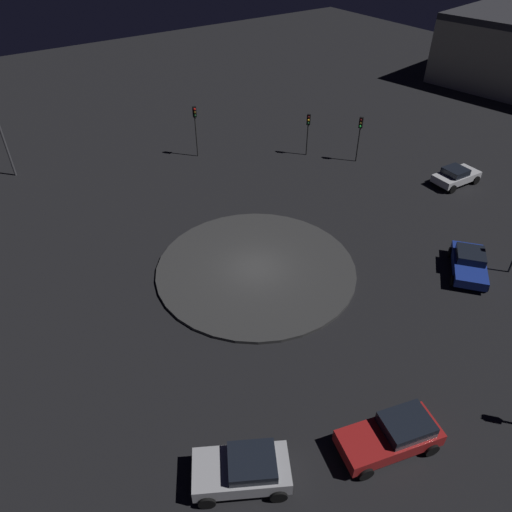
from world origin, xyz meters
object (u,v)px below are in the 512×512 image
(traffic_light_south, at_px, (195,122))
(car_blue, at_px, (469,263))
(car_red, at_px, (393,435))
(traffic_light_southwest_near, at_px, (360,131))
(car_silver, at_px, (243,469))
(car_white, at_px, (456,176))
(traffic_light_southwest, at_px, (308,126))

(traffic_light_south, bearing_deg, car_blue, 30.55)
(car_red, height_order, traffic_light_southwest_near, traffic_light_southwest_near)
(traffic_light_south, bearing_deg, car_silver, -8.87)
(car_red, height_order, traffic_light_south, traffic_light_south)
(car_red, xyz_separation_m, traffic_light_south, (-6.94, -29.01, 2.38))
(car_blue, xyz_separation_m, traffic_light_southwest_near, (-5.05, -14.92, 2.11))
(car_red, distance_m, car_silver, 6.38)
(traffic_light_south, bearing_deg, car_white, 58.74)
(car_blue, height_order, car_silver, car_silver)
(traffic_light_southwest, distance_m, traffic_light_southwest_near, 4.40)
(car_silver, bearing_deg, car_white, -129.07)
(car_white, relative_size, traffic_light_southwest_near, 1.00)
(traffic_light_southwest, bearing_deg, traffic_light_south, -73.01)
(car_white, height_order, traffic_light_south, traffic_light_south)
(traffic_light_south, relative_size, traffic_light_southwest_near, 1.14)
(car_red, xyz_separation_m, traffic_light_southwest_near, (-17.73, -20.30, 2.02))
(traffic_light_southwest, bearing_deg, car_blue, 43.08)
(car_red, distance_m, traffic_light_southwest_near, 27.02)
(car_red, bearing_deg, traffic_light_southwest, -106.75)
(car_red, relative_size, traffic_light_south, 1.04)
(car_red, xyz_separation_m, car_silver, (5.94, -2.33, -0.01))
(car_white, xyz_separation_m, traffic_light_southwest, (6.40, -10.85, 1.92))
(traffic_light_southwest, xyz_separation_m, traffic_light_southwest_near, (-2.74, 3.43, 0.16))
(car_blue, height_order, car_white, car_white)
(car_blue, xyz_separation_m, car_white, (-8.71, -7.50, 0.03))
(car_silver, height_order, traffic_light_south, traffic_light_south)
(car_silver, distance_m, traffic_light_southwest, 29.99)
(traffic_light_southwest_near, bearing_deg, traffic_light_south, -63.93)
(traffic_light_south, relative_size, traffic_light_southwest, 1.21)
(traffic_light_southwest, bearing_deg, car_silver, 5.90)
(car_silver, height_order, traffic_light_southwest, traffic_light_southwest)
(car_white, bearing_deg, traffic_light_southwest, 124.03)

